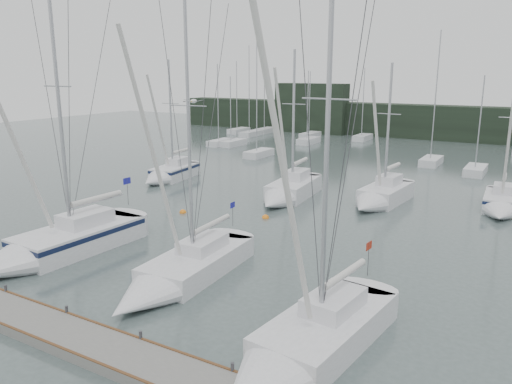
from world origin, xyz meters
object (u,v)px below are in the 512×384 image
sailboat_mid_a (168,174)px  sailboat_near_left (48,248)px  sailboat_mid_b (287,193)px  buoy_c (183,213)px  sailboat_near_center (173,277)px  sailboat_near_right (299,352)px  buoy_a (265,218)px  sailboat_mid_c (379,198)px  sailboat_mid_d (501,205)px

sailboat_mid_a → sailboat_near_left: bearing=-75.7°
sailboat_near_left → sailboat_mid_a: 20.18m
sailboat_near_left → sailboat_mid_b: sailboat_near_left is taller
sailboat_mid_b → buoy_c: 8.46m
sailboat_near_center → buoy_c: size_ratio=28.81×
sailboat_near_left → sailboat_near_right: 16.19m
buoy_a → sailboat_mid_a: bearing=156.5°
sailboat_near_left → buoy_a: 14.24m
sailboat_mid_b → buoy_a: size_ratio=25.13×
sailboat_near_center → buoy_c: sailboat_near_center is taller
sailboat_mid_a → buoy_a: (13.78, -5.98, -0.61)m
sailboat_near_right → sailboat_mid_b: 22.74m
sailboat_mid_c → buoy_c: (-11.60, -9.05, -0.61)m
sailboat_near_left → sailboat_mid_a: size_ratio=1.32×
sailboat_mid_c → sailboat_mid_d: bearing=22.3°
sailboat_near_center → sailboat_mid_b: bearing=95.9°
sailboat_mid_d → buoy_a: sailboat_mid_d is taller
sailboat_near_center → buoy_a: bearing=95.4°
sailboat_near_center → sailboat_mid_a: bearing=127.5°
sailboat_mid_c → sailboat_mid_d: size_ratio=1.00×
sailboat_near_center → sailboat_mid_d: bearing=57.8°
sailboat_mid_a → sailboat_mid_b: 12.89m
sailboat_near_left → sailboat_mid_c: 23.34m
sailboat_near_right → sailboat_mid_a: 31.55m
sailboat_near_right → sailboat_mid_d: bearing=87.0°
buoy_a → buoy_c: same height
sailboat_near_left → buoy_c: (0.50, 10.91, -0.65)m
sailboat_near_left → sailboat_mid_b: bearing=75.9°
sailboat_near_left → sailboat_mid_d: sailboat_near_left is taller
sailboat_near_center → sailboat_near_right: sailboat_near_right is taller
sailboat_near_right → buoy_c: (-15.53, 13.22, -0.54)m
sailboat_mid_b → buoy_c: sailboat_mid_b is taller
sailboat_mid_a → sailboat_mid_c: 19.62m
sailboat_near_right → buoy_c: 20.40m
sailboat_near_center → sailboat_mid_a: sailboat_near_center is taller
sailboat_mid_b → sailboat_mid_d: bearing=12.2°
sailboat_mid_b → buoy_c: size_ratio=25.05×
sailboat_near_right → buoy_a: 17.94m
sailboat_near_left → sailboat_near_center: 8.15m
sailboat_near_right → sailboat_mid_d: 25.16m
buoy_a → sailboat_mid_d: bearing=34.8°
sailboat_near_center → sailboat_mid_d: size_ratio=1.26×
sailboat_mid_c → buoy_c: bearing=-136.9°
sailboat_mid_a → buoy_a: size_ratio=23.80×
sailboat_near_center → sailboat_mid_c: size_ratio=1.26×
sailboat_mid_a → buoy_a: 15.03m
sailboat_mid_b → buoy_a: bearing=-84.9°
sailboat_near_center → sailboat_mid_c: bearing=75.3°
sailboat_near_left → sailboat_mid_d: size_ratio=1.37×
sailboat_near_left → buoy_a: bearing=66.5°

